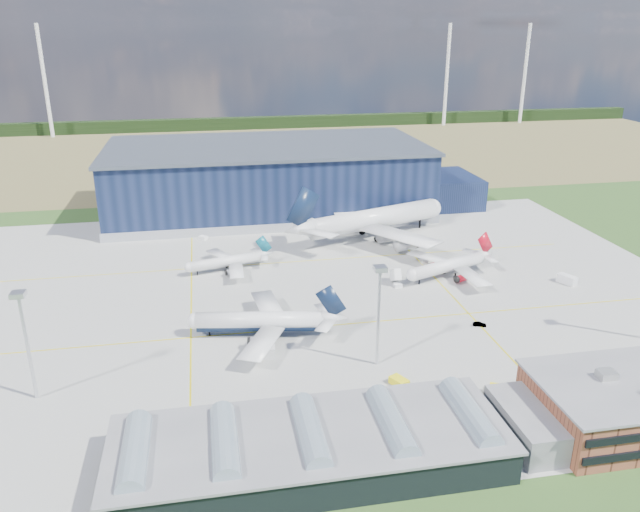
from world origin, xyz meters
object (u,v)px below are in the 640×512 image
(gse_van_c, at_px, (541,385))
(gse_tug_a, at_px, (399,382))
(gse_tug_b, at_px, (495,390))
(gse_tug_c, at_px, (262,254))
(hangar, at_px, (275,181))
(gse_cart_b, at_px, (203,238))
(airliner_regional, at_px, (225,256))
(light_mast_center, at_px, (379,300))
(gse_cart_a, at_px, (424,262))
(gse_van_b, at_px, (567,279))
(car_b, at_px, (479,324))
(airliner_navy, at_px, (259,312))
(airliner_red, at_px, (448,260))
(airliner_widebody, at_px, (375,208))
(car_a, at_px, (432,405))
(gse_van_a, at_px, (262,353))
(light_mast_west, at_px, (24,328))

(gse_van_c, bearing_deg, gse_tug_a, 57.22)
(gse_tug_b, height_order, gse_tug_c, gse_tug_b)
(hangar, bearing_deg, gse_cart_b, -131.33)
(gse_tug_a, bearing_deg, hangar, 67.14)
(gse_cart_b, bearing_deg, airliner_regional, -123.79)
(light_mast_center, relative_size, gse_tug_a, 5.94)
(gse_cart_a, relative_size, gse_van_b, 0.50)
(gse_van_b, xyz_separation_m, car_b, (-35.91, -20.60, -0.70))
(light_mast_center, relative_size, airliner_regional, 0.82)
(airliner_navy, bearing_deg, airliner_red, -145.51)
(airliner_red, distance_m, gse_van_b, 34.03)
(airliner_red, bearing_deg, gse_tug_c, -49.32)
(airliner_widebody, bearing_deg, gse_cart_a, -92.58)
(hangar, height_order, gse_cart_a, hangar)
(light_mast_center, relative_size, car_a, 5.83)
(gse_van_b, distance_m, gse_tug_c, 91.83)
(gse_van_a, height_order, gse_van_c, gse_van_a)
(airliner_navy, height_order, gse_van_a, airliner_navy)
(gse_tug_b, xyz_separation_m, car_a, (-14.30, -2.60, -0.04))
(gse_van_a, relative_size, gse_van_c, 1.21)
(car_b, bearing_deg, gse_tug_c, 59.18)
(gse_van_c, bearing_deg, gse_tug_c, 9.89)
(airliner_regional, xyz_separation_m, gse_tug_a, (31.96, -70.59, -3.76))
(airliner_widebody, relative_size, gse_van_c, 13.25)
(gse_tug_a, bearing_deg, gse_van_a, 121.23)
(gse_van_b, bearing_deg, airliner_red, 136.27)
(airliner_regional, distance_m, car_a, 87.39)
(gse_cart_a, height_order, gse_cart_b, gse_cart_b)
(gse_cart_b, bearing_deg, car_a, -114.47)
(gse_van_a, relative_size, gse_cart_b, 2.04)
(airliner_regional, bearing_deg, gse_van_c, 112.89)
(gse_tug_b, bearing_deg, airliner_widebody, 112.61)
(hangar, bearing_deg, gse_tug_b, -78.87)
(airliner_navy, bearing_deg, gse_van_a, 96.49)
(airliner_red, height_order, car_a, airliner_red)
(gse_tug_a, xyz_separation_m, gse_tug_b, (18.22, -6.40, -0.10))
(car_b, bearing_deg, airliner_red, 13.19)
(light_mast_center, distance_m, airliner_navy, 31.17)
(airliner_red, height_order, gse_tug_b, airliner_red)
(airliner_red, xyz_separation_m, gse_van_a, (-58.03, -36.84, -4.22))
(gse_cart_a, bearing_deg, airliner_red, -76.91)
(car_b, bearing_deg, gse_cart_b, 60.07)
(light_mast_west, bearing_deg, gse_tug_a, -7.11)
(airliner_navy, height_order, airliner_regional, airliner_navy)
(light_mast_west, relative_size, gse_tug_c, 7.84)
(car_b, bearing_deg, light_mast_center, 133.70)
(airliner_navy, relative_size, gse_cart_b, 13.31)
(light_mast_west, height_order, car_a, light_mast_west)
(gse_van_a, bearing_deg, car_b, -78.35)
(airliner_regional, height_order, gse_tug_c, airliner_regional)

